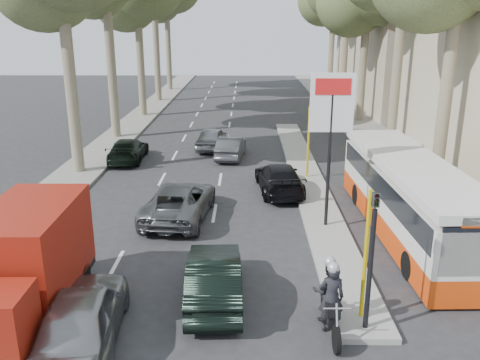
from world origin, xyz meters
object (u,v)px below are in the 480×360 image
Objects in this scene: motorcycle at (330,296)px; red_truck at (25,266)px; silver_hatchback at (82,316)px; dark_hatchback at (214,277)px; city_bus at (409,196)px.

red_truck is at bearing 176.84° from motorcycle.
silver_hatchback is at bearing -174.10° from motorcycle.
red_truck reaches higher than dark_hatchback.
silver_hatchback is 5.86m from motorcycle.
red_truck is 2.43× the size of motorcycle.
city_bus is 6.92m from motorcycle.
silver_hatchback is 1.06× the size of dark_hatchback.
motorcycle is at bearing 153.29° from dark_hatchback.
motorcycle reaches higher than dark_hatchback.
dark_hatchback is 3.17m from motorcycle.
city_bus reaches higher than silver_hatchback.
silver_hatchback is 11.56m from city_bus.
silver_hatchback is at bearing -31.47° from red_truck.
motorcycle reaches higher than silver_hatchback.
red_truck reaches higher than motorcycle.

